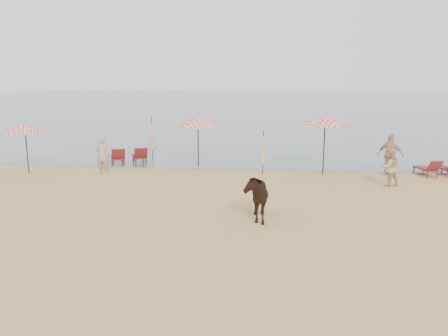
% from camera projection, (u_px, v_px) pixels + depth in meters
% --- Properties ---
extents(ground, '(120.00, 120.00, 0.00)m').
position_uv_depth(ground, '(203.00, 251.00, 10.91)').
color(ground, tan).
rests_on(ground, ground).
extents(sea, '(160.00, 140.00, 0.06)m').
position_uv_depth(sea, '(262.00, 100.00, 88.87)').
color(sea, '#51606B').
rests_on(sea, ground).
extents(lounger_cluster_left, '(2.24, 2.20, 0.62)m').
position_uv_depth(lounger_cluster_left, '(129.00, 156.00, 21.87)').
color(lounger_cluster_left, maroon).
rests_on(lounger_cluster_left, ground).
extents(lounger_cluster_right, '(2.70, 1.96, 0.53)m').
position_uv_depth(lounger_cluster_right, '(448.00, 167.00, 19.34)').
color(lounger_cluster_right, maroon).
rests_on(lounger_cluster_right, ground).
extents(umbrella_open_left_a, '(2.03, 2.03, 2.31)m').
position_uv_depth(umbrella_open_left_a, '(25.00, 128.00, 19.54)').
color(umbrella_open_left_a, black).
rests_on(umbrella_open_left_a, ground).
extents(umbrella_open_left_b, '(2.10, 2.14, 2.68)m').
position_uv_depth(umbrella_open_left_b, '(198.00, 119.00, 21.03)').
color(umbrella_open_left_b, black).
rests_on(umbrella_open_left_b, ground).
extents(umbrella_open_right, '(2.26, 2.26, 2.75)m').
position_uv_depth(umbrella_open_right, '(325.00, 119.00, 19.16)').
color(umbrella_open_right, black).
rests_on(umbrella_open_right, ground).
extents(umbrella_closed_left, '(0.28, 0.28, 2.32)m').
position_uv_depth(umbrella_closed_left, '(152.00, 134.00, 22.61)').
color(umbrella_closed_left, black).
rests_on(umbrella_closed_left, ground).
extents(umbrella_closed_right, '(0.24, 0.24, 1.96)m').
position_uv_depth(umbrella_closed_right, '(263.00, 148.00, 19.48)').
color(umbrella_closed_right, black).
rests_on(umbrella_closed_right, ground).
extents(cow, '(1.02, 1.85, 1.49)m').
position_uv_depth(cow, '(255.00, 195.00, 13.26)').
color(cow, black).
rests_on(cow, ground).
extents(beachgoer_left, '(0.66, 0.47, 1.72)m').
position_uv_depth(beachgoer_left, '(103.00, 155.00, 19.57)').
color(beachgoer_left, tan).
rests_on(beachgoer_left, ground).
extents(beachgoer_right_a, '(0.86, 0.75, 1.51)m').
position_uv_depth(beachgoer_right_a, '(390.00, 167.00, 17.42)').
color(beachgoer_right_a, tan).
rests_on(beachgoer_right_a, ground).
extents(beachgoer_right_b, '(1.17, 0.93, 1.86)m').
position_uv_depth(beachgoer_right_b, '(390.00, 155.00, 19.29)').
color(beachgoer_right_b, tan).
rests_on(beachgoer_right_b, ground).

